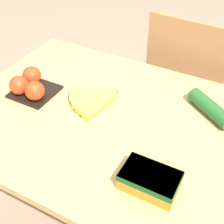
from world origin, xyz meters
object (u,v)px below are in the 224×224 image
object	(u,v)px
chair	(186,92)
tomato_pack	(30,85)
banana_bunch	(95,99)
carrot_bag	(150,179)
cucumber_near	(210,108)

from	to	relation	value
chair	tomato_pack	world-z (taller)	chair
banana_bunch	tomato_pack	bearing A→B (deg)	-164.55
banana_bunch	carrot_bag	xyz separation A→B (m)	(0.34, -0.27, 0.02)
chair	cucumber_near	size ratio (longest dim) A/B	4.85
chair	banana_bunch	distance (m)	0.67
chair	carrot_bag	world-z (taller)	chair
tomato_pack	chair	bearing A→B (deg)	53.56
banana_bunch	tomato_pack	distance (m)	0.27
banana_bunch	cucumber_near	world-z (taller)	cucumber_near
tomato_pack	carrot_bag	size ratio (longest dim) A/B	1.00
tomato_pack	carrot_bag	xyz separation A→B (m)	(0.60, -0.20, -0.01)
tomato_pack	cucumber_near	world-z (taller)	tomato_pack
carrot_bag	cucumber_near	distance (m)	0.41
banana_bunch	cucumber_near	bearing A→B (deg)	18.93
chair	banana_bunch	xyz separation A→B (m)	(-0.22, -0.58, 0.27)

